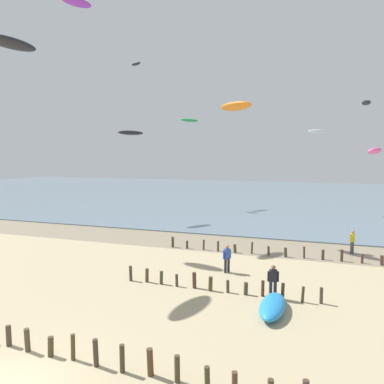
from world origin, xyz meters
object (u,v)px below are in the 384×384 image
Objects in this scene: kite_aloft_10 at (136,64)px; kite_aloft_8 at (189,120)px; person_left_flank at (273,281)px; kite_aloft_11 at (236,106)px; kite_aloft_7 at (366,103)px; grounded_kite at (273,306)px; kite_aloft_2 at (131,133)px; kite_aloft_9 at (77,2)px; kite_aloft_3 at (10,43)px; kite_aloft_12 at (375,151)px; person_nearest_camera at (227,258)px; person_by_waterline at (352,241)px; kite_aloft_1 at (317,132)px.

kite_aloft_8 is at bearing -140.84° from kite_aloft_10.
kite_aloft_8 is (-14.56, 29.59, 11.16)m from person_left_flank.
kite_aloft_7 is at bearing -85.75° from kite_aloft_11.
kite_aloft_11 is at bearing -158.92° from grounded_kite.
kite_aloft_2 is 1.10× the size of kite_aloft_9.
kite_aloft_3 is at bearing -177.24° from person_left_flank.
kite_aloft_7 is (7.74, 30.70, 12.64)m from person_left_flank.
kite_aloft_8 is 1.35× the size of kite_aloft_12.
person_nearest_camera is at bearing 158.67° from kite_aloft_10.
kite_aloft_11 reaches higher than grounded_kite.
person_by_waterline is 11.24m from person_left_flank.
grounded_kite is 1.02× the size of kite_aloft_2.
person_by_waterline is 13.56m from kite_aloft_11.
kite_aloft_11 reaches higher than person_by_waterline.
kite_aloft_7 is at bearing 68.58° from person_nearest_camera.
kite_aloft_2 reaches higher than grounded_kite.
person_nearest_camera is 25.78m from kite_aloft_9.
person_left_flank is 34.81m from kite_aloft_8.
person_left_flank is at bearing 146.87° from kite_aloft_11.
person_nearest_camera is 37.10m from kite_aloft_10.
kite_aloft_8 is 1.09× the size of kite_aloft_9.
kite_aloft_1 reaches higher than kite_aloft_12.
person_by_waterline is 37.67m from kite_aloft_10.
kite_aloft_7 is (22.82, 31.43, -0.02)m from kite_aloft_3.
kite_aloft_3 is at bearing 34.30° from kite_aloft_8.
person_left_flank is (3.06, -3.16, 0.00)m from person_nearest_camera.
person_nearest_camera is 30.90m from kite_aloft_8.
kite_aloft_12 is (5.11, 8.36, 7.09)m from grounded_kite.
kite_aloft_1 is at bearing -13.96° from kite_aloft_9.
kite_aloft_10 is at bearing 90.58° from kite_aloft_7.
kite_aloft_12 is at bearing 22.97° from person_nearest_camera.
kite_aloft_9 reaches higher than kite_aloft_2.
kite_aloft_11 is (10.28, -18.47, -1.00)m from kite_aloft_8.
kite_aloft_2 is at bearing 24.79° from kite_aloft_8.
person_left_flank is 34.09m from kite_aloft_7.
person_nearest_camera is 11.13m from kite_aloft_12.
kite_aloft_12 is (8.33, 3.53, 6.48)m from person_nearest_camera.
kite_aloft_11 is at bearing 111.06° from person_left_flank.
kite_aloft_3 is 16.22m from kite_aloft_11.
kite_aloft_3 reaches higher than person_nearest_camera.
kite_aloft_7 is 24.91m from kite_aloft_12.
person_left_flank is at bearing 61.48° from kite_aloft_8.
person_by_waterline is at bearing -47.44° from kite_aloft_3.
kite_aloft_9 is at bearing 151.07° from person_left_flank.
kite_aloft_11 is (-8.93, 0.88, 10.16)m from person_by_waterline.
kite_aloft_10 is (-7.57, -0.97, 7.94)m from kite_aloft_8.
person_left_flank is 1.78m from grounded_kite.
kite_aloft_9 is 1.30× the size of kite_aloft_10.
kite_aloft_1 is 26.31m from kite_aloft_10.
person_by_waterline is 0.82× the size of kite_aloft_10.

